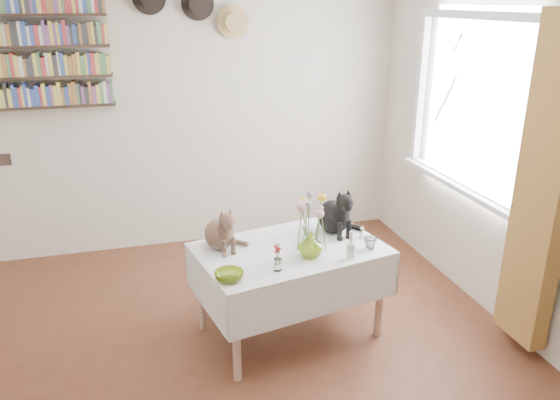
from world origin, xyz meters
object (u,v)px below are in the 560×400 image
object	(u,v)px
black_cat	(334,208)
flower_vase	(311,245)
bookshelf_unit	(45,51)
dining_table	(290,269)
tabby_cat	(219,226)

from	to	relation	value
black_cat	flower_vase	xyz separation A→B (m)	(-0.29, -0.34, -0.09)
black_cat	bookshelf_unit	xyz separation A→B (m)	(-1.94, 1.50, 1.00)
dining_table	black_cat	bearing A→B (deg)	25.61
tabby_cat	black_cat	bearing A→B (deg)	-16.47
dining_table	flower_vase	size ratio (longest dim) A/B	8.12
dining_table	tabby_cat	world-z (taller)	tabby_cat
tabby_cat	black_cat	distance (m)	0.84
dining_table	bookshelf_unit	world-z (taller)	bookshelf_unit
bookshelf_unit	black_cat	bearing A→B (deg)	-37.72
flower_vase	bookshelf_unit	world-z (taller)	bookshelf_unit
tabby_cat	flower_vase	size ratio (longest dim) A/B	1.88
flower_vase	black_cat	bearing A→B (deg)	50.01
black_cat	bookshelf_unit	size ratio (longest dim) A/B	0.36
tabby_cat	flower_vase	xyz separation A→B (m)	(0.55, -0.29, -0.07)
tabby_cat	black_cat	world-z (taller)	black_cat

